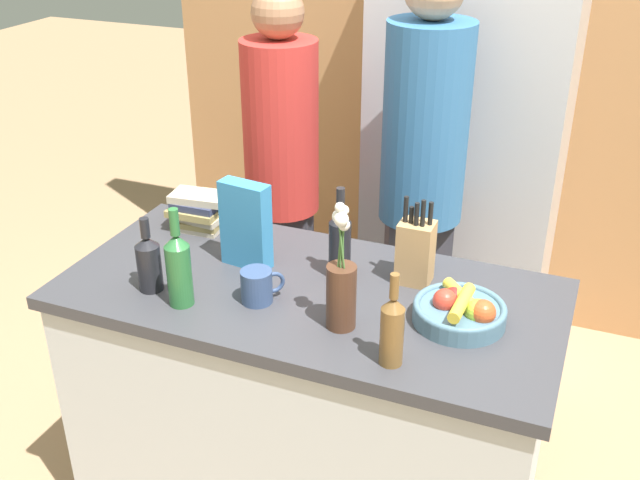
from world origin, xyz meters
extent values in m
cube|color=silver|center=(0.00, 0.00, 0.43)|extent=(1.43, 0.69, 0.87)
cube|color=#38383D|center=(0.00, 0.00, 0.89)|extent=(1.49, 0.72, 0.04)
cube|color=#AD7A4C|center=(0.00, 1.62, 1.30)|extent=(2.69, 0.12, 2.60)
cube|color=#B7B7BC|center=(0.21, 1.26, 1.02)|extent=(0.77, 0.60, 2.03)
cylinder|color=#B7B7BC|center=(0.15, 0.94, 1.12)|extent=(0.02, 0.02, 1.12)
cylinder|color=slate|center=(0.45, -0.01, 0.93)|extent=(0.26, 0.26, 0.05)
torus|color=slate|center=(0.45, -0.01, 0.96)|extent=(0.26, 0.26, 0.02)
sphere|color=red|center=(0.41, -0.01, 0.97)|extent=(0.07, 0.07, 0.07)
sphere|color=#C64C23|center=(0.52, -0.03, 0.97)|extent=(0.07, 0.07, 0.07)
sphere|color=red|center=(0.43, 0.03, 0.96)|extent=(0.07, 0.07, 0.07)
sphere|color=#99B233|center=(0.51, -0.03, 0.96)|extent=(0.07, 0.07, 0.07)
cylinder|color=yellow|center=(0.45, 0.02, 0.98)|extent=(0.13, 0.13, 0.03)
cylinder|color=yellow|center=(0.46, -0.04, 0.99)|extent=(0.04, 0.17, 0.03)
cube|color=tan|center=(0.28, 0.16, 1.01)|extent=(0.10, 0.09, 0.20)
cylinder|color=black|center=(0.24, 0.16, 1.14)|extent=(0.01, 0.01, 0.09)
cylinder|color=black|center=(0.26, 0.16, 1.12)|extent=(0.01, 0.01, 0.06)
cylinder|color=black|center=(0.28, 0.15, 1.13)|extent=(0.01, 0.01, 0.08)
cylinder|color=black|center=(0.30, 0.15, 1.14)|extent=(0.01, 0.01, 0.09)
cylinder|color=black|center=(0.31, 0.17, 1.13)|extent=(0.01, 0.01, 0.08)
cylinder|color=#4C2D1E|center=(0.16, -0.15, 1.00)|extent=(0.08, 0.08, 0.19)
cylinder|color=#477538|center=(0.16, -0.15, 1.16)|extent=(0.01, 0.01, 0.12)
sphere|color=white|center=(0.16, -0.15, 1.22)|extent=(0.03, 0.03, 0.03)
cylinder|color=#477538|center=(0.16, -0.14, 1.17)|extent=(0.02, 0.01, 0.16)
sphere|color=white|center=(0.16, -0.14, 1.25)|extent=(0.03, 0.03, 0.03)
cylinder|color=#477538|center=(0.15, -0.15, 1.17)|extent=(0.01, 0.02, 0.14)
sphere|color=white|center=(0.15, -0.15, 1.24)|extent=(0.04, 0.04, 0.04)
cylinder|color=#477538|center=(0.16, -0.15, 1.18)|extent=(0.01, 0.01, 0.17)
sphere|color=white|center=(0.15, -0.15, 1.27)|extent=(0.03, 0.03, 0.03)
cylinder|color=#477538|center=(0.16, -0.16, 1.17)|extent=(0.02, 0.01, 0.14)
sphere|color=white|center=(0.16, -0.16, 1.24)|extent=(0.04, 0.04, 0.04)
cube|color=teal|center=(-0.24, 0.06, 1.05)|extent=(0.16, 0.08, 0.28)
cylinder|color=#334770|center=(-0.11, -0.12, 0.96)|extent=(0.09, 0.09, 0.10)
torus|color=#334770|center=(-0.07, -0.09, 0.96)|extent=(0.06, 0.05, 0.07)
cube|color=#B7A88E|center=(-0.50, 0.24, 0.92)|extent=(0.15, 0.13, 0.02)
cube|color=#99844C|center=(-0.51, 0.24, 0.93)|extent=(0.17, 0.14, 0.02)
cube|color=#B7A88E|center=(-0.51, 0.24, 0.95)|extent=(0.18, 0.13, 0.02)
cube|color=#99844C|center=(-0.51, 0.23, 0.98)|extent=(0.18, 0.15, 0.02)
cube|color=#2D334C|center=(-0.51, 0.24, 1.00)|extent=(0.16, 0.13, 0.02)
cube|color=#B7A88E|center=(-0.50, 0.24, 1.03)|extent=(0.20, 0.13, 0.03)
cylinder|color=#286633|center=(-0.31, -0.21, 1.00)|extent=(0.07, 0.07, 0.19)
cone|color=#286633|center=(-0.31, -0.21, 1.11)|extent=(0.07, 0.07, 0.04)
cylinder|color=#286633|center=(-0.31, -0.21, 1.17)|extent=(0.03, 0.03, 0.08)
cylinder|color=black|center=(-0.43, -0.18, 0.98)|extent=(0.07, 0.07, 0.14)
cone|color=black|center=(-0.43, -0.18, 1.07)|extent=(0.07, 0.07, 0.03)
cylinder|color=black|center=(-0.43, -0.18, 1.11)|extent=(0.03, 0.03, 0.06)
cylinder|color=black|center=(0.06, 0.10, 1.00)|extent=(0.07, 0.07, 0.18)
cone|color=black|center=(0.06, 0.10, 1.11)|extent=(0.07, 0.07, 0.04)
cylinder|color=black|center=(0.06, 0.10, 1.16)|extent=(0.03, 0.03, 0.08)
cylinder|color=brown|center=(0.34, -0.26, 0.99)|extent=(0.06, 0.06, 0.16)
cone|color=brown|center=(0.34, -0.26, 1.08)|extent=(0.06, 0.06, 0.03)
cylinder|color=brown|center=(0.34, -0.26, 1.13)|extent=(0.02, 0.02, 0.07)
cube|color=#383842|center=(-0.42, 0.71, 0.40)|extent=(0.25, 0.20, 0.80)
cylinder|color=red|center=(-0.42, 0.71, 1.13)|extent=(0.29, 0.29, 0.67)
sphere|color=#996B4C|center=(-0.42, 0.71, 1.56)|extent=(0.19, 0.19, 0.19)
cube|color=#383842|center=(0.14, 0.72, 0.43)|extent=(0.28, 0.24, 0.86)
cylinder|color=#2D6093|center=(0.14, 0.72, 1.22)|extent=(0.31, 0.31, 0.71)
camera|label=1|loc=(0.75, -1.76, 2.06)|focal=42.00mm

